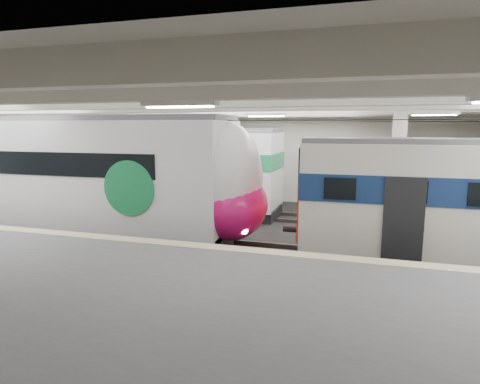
% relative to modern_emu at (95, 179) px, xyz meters
% --- Properties ---
extents(station_hall, '(36.00, 24.00, 5.75)m').
position_rel_modern_emu_xyz_m(station_hall, '(6.56, -1.74, 0.84)').
color(station_hall, black).
rests_on(station_hall, ground).
extents(modern_emu, '(15.43, 3.18, 4.90)m').
position_rel_modern_emu_xyz_m(modern_emu, '(0.00, 0.00, 0.00)').
color(modern_emu, white).
rests_on(modern_emu, ground).
extents(far_train, '(13.77, 3.22, 4.38)m').
position_rel_modern_emu_xyz_m(far_train, '(-0.43, 5.50, -0.14)').
color(far_train, white).
rests_on(far_train, ground).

